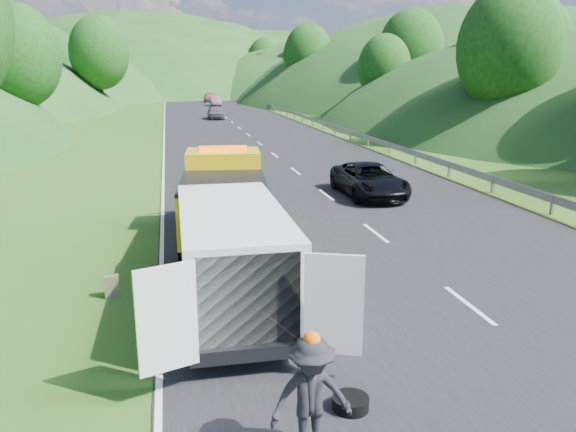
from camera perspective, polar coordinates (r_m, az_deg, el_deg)
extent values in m
plane|color=#38661E|center=(14.25, 3.19, -6.93)|extent=(320.00, 320.00, 0.00)
cube|color=black|center=(53.44, -4.96, 8.90)|extent=(14.00, 200.00, 0.02)
cube|color=gray|center=(66.93, -0.01, 10.08)|extent=(0.06, 140.00, 1.52)
cylinder|color=black|center=(20.06, -9.45, 0.93)|extent=(0.50, 1.14, 1.11)
cylinder|color=black|center=(20.04, -3.42, 1.09)|extent=(0.50, 1.14, 1.11)
cylinder|color=black|center=(15.78, -10.30, -2.85)|extent=(0.50, 1.14, 1.11)
cylinder|color=black|center=(15.76, -2.62, -2.65)|extent=(0.50, 1.14, 1.11)
cube|color=yellow|center=(18.88, -6.53, 3.46)|extent=(2.56, 2.01, 2.11)
cube|color=yellow|center=(16.50, -6.53, 0.86)|extent=(2.81, 4.00, 1.44)
cube|color=black|center=(16.33, -6.61, 3.51)|extent=(2.81, 4.00, 0.11)
cube|color=black|center=(20.31, -6.47, 2.48)|extent=(2.35, 1.55, 0.78)
cube|color=black|center=(21.00, -6.45, 2.27)|extent=(2.34, 0.46, 0.56)
cube|color=yellow|center=(20.55, -6.53, 4.68)|extent=(2.30, 1.09, 1.21)
cube|color=orange|center=(18.70, -6.63, 6.80)|extent=(1.58, 0.43, 0.18)
cube|color=black|center=(19.58, -6.56, 5.01)|extent=(2.11, 0.30, 1.00)
cylinder|color=black|center=(14.23, -10.16, -5.36)|extent=(0.32, 0.84, 0.84)
cylinder|color=black|center=(14.38, -2.59, -4.93)|extent=(0.32, 0.84, 0.84)
cylinder|color=black|center=(10.94, -9.62, -11.64)|extent=(0.32, 0.84, 0.84)
cylinder|color=black|center=(11.13, 0.32, -10.94)|extent=(0.32, 0.84, 0.84)
cube|color=white|center=(12.17, -5.66, -3.68)|extent=(2.20, 5.48, 1.94)
cube|color=white|center=(15.04, -6.77, -1.82)|extent=(2.11, 0.96, 1.05)
cube|color=black|center=(14.63, -6.79, 1.11)|extent=(1.94, 0.37, 0.87)
cube|color=black|center=(9.68, -3.99, -8.56)|extent=(1.79, 0.12, 1.68)
cube|color=white|center=(9.19, -12.19, -10.18)|extent=(0.96, 0.39, 1.78)
cube|color=white|center=(9.51, 4.67, -9.00)|extent=(0.96, 0.41, 1.78)
cube|color=black|center=(10.00, -3.81, -13.78)|extent=(2.10, 0.18, 0.26)
imported|color=silver|center=(13.67, -9.07, -8.04)|extent=(0.46, 0.62, 1.71)
imported|color=tan|center=(13.89, -6.94, -7.60)|extent=(0.63, 0.57, 1.06)
cube|color=#575641|center=(13.98, -17.46, -6.85)|extent=(0.35, 0.22, 0.54)
cylinder|color=black|center=(9.46, 6.36, -18.96)|extent=(0.58, 0.58, 0.20)
imported|color=black|center=(24.32, 8.19, 2.02)|extent=(2.30, 4.95, 1.38)
imported|color=#47464B|center=(63.65, -7.35, 9.73)|extent=(1.71, 4.24, 1.45)
imported|color=brown|center=(87.90, -7.33, 11.03)|extent=(1.48, 4.25, 1.40)
imported|color=#8C4659|center=(99.05, -7.88, 11.39)|extent=(2.10, 5.18, 1.50)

